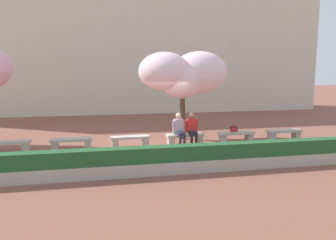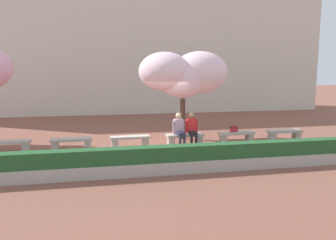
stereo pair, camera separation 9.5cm
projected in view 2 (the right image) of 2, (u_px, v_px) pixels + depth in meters
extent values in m
plane|color=brown|center=(158.00, 146.00, 12.87)|extent=(100.00, 100.00, 0.00)
cube|color=beige|center=(130.00, 37.00, 23.64)|extent=(28.00, 4.00, 10.70)
cube|color=#ADA89E|center=(8.00, 142.00, 11.73)|extent=(1.52, 0.46, 0.10)
cube|color=#ADA89E|center=(26.00, 147.00, 11.90)|extent=(0.25, 0.35, 0.35)
cube|color=#ADA89E|center=(71.00, 140.00, 12.16)|extent=(1.52, 0.46, 0.10)
cube|color=#ADA89E|center=(55.00, 146.00, 12.07)|extent=(0.25, 0.35, 0.35)
cube|color=#ADA89E|center=(88.00, 145.00, 12.33)|extent=(0.25, 0.35, 0.35)
cube|color=#ADA89E|center=(130.00, 137.00, 12.60)|extent=(1.52, 0.46, 0.10)
cube|color=#ADA89E|center=(115.00, 144.00, 12.50)|extent=(0.25, 0.35, 0.35)
cube|color=#ADA89E|center=(145.00, 142.00, 12.76)|extent=(0.25, 0.35, 0.35)
cube|color=#ADA89E|center=(185.00, 135.00, 13.03)|extent=(1.52, 0.46, 0.10)
cube|color=#ADA89E|center=(171.00, 141.00, 12.93)|extent=(0.25, 0.35, 0.35)
cube|color=#ADA89E|center=(199.00, 140.00, 13.19)|extent=(0.25, 0.35, 0.35)
cube|color=#ADA89E|center=(236.00, 133.00, 13.46)|extent=(1.52, 0.46, 0.10)
cube|color=#ADA89E|center=(223.00, 139.00, 13.36)|extent=(0.25, 0.35, 0.35)
cube|color=#ADA89E|center=(249.00, 138.00, 13.63)|extent=(0.25, 0.35, 0.35)
cube|color=#ADA89E|center=(285.00, 131.00, 13.89)|extent=(1.52, 0.46, 0.10)
cube|color=#ADA89E|center=(272.00, 137.00, 13.80)|extent=(0.25, 0.35, 0.35)
cube|color=#ADA89E|center=(296.00, 136.00, 14.06)|extent=(0.25, 0.35, 0.35)
cube|color=black|center=(181.00, 147.00, 12.61)|extent=(0.14, 0.23, 0.06)
cylinder|color=#23283D|center=(180.00, 141.00, 12.64)|extent=(0.10, 0.10, 0.42)
cube|color=black|center=(185.00, 147.00, 12.68)|extent=(0.14, 0.23, 0.06)
cylinder|color=#23283D|center=(184.00, 141.00, 12.70)|extent=(0.10, 0.10, 0.42)
cube|color=#23283D|center=(180.00, 133.00, 12.80)|extent=(0.34, 0.44, 0.12)
cube|color=#B293A8|center=(178.00, 126.00, 12.96)|extent=(0.37, 0.27, 0.54)
sphere|color=beige|center=(178.00, 116.00, 12.90)|extent=(0.21, 0.21, 0.21)
cylinder|color=#B293A8|center=(174.00, 127.00, 12.87)|extent=(0.09, 0.09, 0.50)
cylinder|color=#B293A8|center=(183.00, 127.00, 13.02)|extent=(0.09, 0.09, 0.50)
cube|color=black|center=(192.00, 146.00, 12.71)|extent=(0.10, 0.22, 0.06)
cylinder|color=black|center=(192.00, 141.00, 12.74)|extent=(0.10, 0.10, 0.42)
cube|color=black|center=(196.00, 146.00, 12.75)|extent=(0.10, 0.22, 0.06)
cylinder|color=black|center=(196.00, 141.00, 12.77)|extent=(0.10, 0.10, 0.42)
cube|color=black|center=(193.00, 133.00, 12.89)|extent=(0.29, 0.40, 0.12)
cube|color=red|center=(191.00, 125.00, 13.07)|extent=(0.34, 0.22, 0.54)
sphere|color=#A37556|center=(192.00, 115.00, 13.01)|extent=(0.21, 0.21, 0.21)
cylinder|color=red|center=(186.00, 127.00, 13.01)|extent=(0.09, 0.09, 0.50)
cylinder|color=red|center=(197.00, 126.00, 13.09)|extent=(0.09, 0.09, 0.50)
cube|color=#A3232D|center=(234.00, 129.00, 13.43)|extent=(0.30, 0.14, 0.22)
cube|color=maroon|center=(234.00, 127.00, 13.41)|extent=(0.30, 0.15, 0.04)
torus|color=maroon|center=(234.00, 125.00, 13.41)|extent=(0.14, 0.02, 0.14)
cylinder|color=#473323|center=(183.00, 119.00, 14.18)|extent=(0.22, 0.22, 1.75)
ellipsoid|color=#F4CCDB|center=(183.00, 79.00, 13.93)|extent=(2.07, 1.90, 1.56)
ellipsoid|color=#F4CCDB|center=(165.00, 71.00, 13.80)|extent=(2.18, 2.38, 1.64)
ellipsoid|color=#F4CCDB|center=(200.00, 72.00, 14.15)|extent=(2.41, 2.13, 1.81)
cube|color=#ADA89E|center=(178.00, 166.00, 9.52)|extent=(14.51, 0.50, 0.36)
cube|color=#235128|center=(178.00, 153.00, 9.46)|extent=(14.41, 0.44, 0.44)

